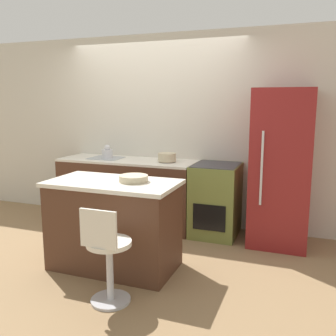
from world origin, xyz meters
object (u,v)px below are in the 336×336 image
at_px(refrigerator, 281,168).
at_px(mixing_bowl, 167,157).
at_px(oven_range, 216,200).
at_px(kettle, 107,153).
at_px(stool_chair, 108,258).

bearing_deg(refrigerator, mixing_bowl, 179.18).
distance_m(oven_range, refrigerator, 0.91).
height_order(refrigerator, kettle, refrigerator).
bearing_deg(kettle, stool_chair, -60.68).
relative_size(refrigerator, kettle, 10.07).
distance_m(stool_chair, kettle, 2.33).
xyz_separation_m(oven_range, mixing_bowl, (-0.66, 0.00, 0.52)).
bearing_deg(mixing_bowl, refrigerator, -0.82).
height_order(oven_range, stool_chair, oven_range).
height_order(refrigerator, stool_chair, refrigerator).
distance_m(refrigerator, kettle, 2.34).
bearing_deg(oven_range, stool_chair, -103.00).
xyz_separation_m(refrigerator, mixing_bowl, (-1.45, 0.02, 0.05)).
relative_size(oven_range, mixing_bowl, 3.90).
distance_m(oven_range, mixing_bowl, 0.84).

